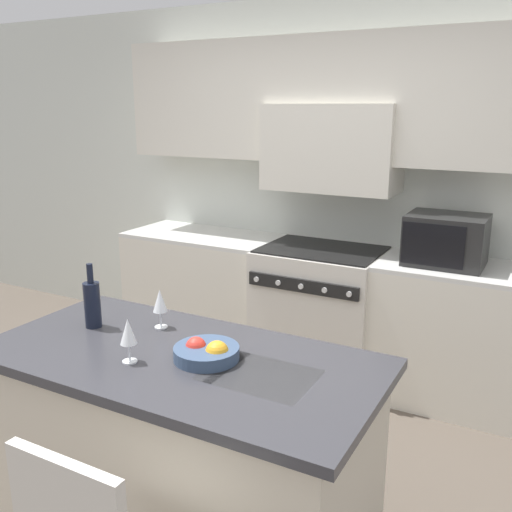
{
  "coord_description": "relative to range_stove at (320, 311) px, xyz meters",
  "views": [
    {
      "loc": [
        1.46,
        -1.96,
        1.94
      ],
      "look_at": [
        0.05,
        0.65,
        1.15
      ],
      "focal_mm": 40.0,
      "sensor_mm": 36.0,
      "label": 1
    }
  ],
  "objects": [
    {
      "name": "back_cabinetry",
      "position": [
        0.0,
        0.27,
        1.11
      ],
      "size": [
        10.0,
        0.46,
        2.7
      ],
      "color": "silver",
      "rests_on": "ground_plane"
    },
    {
      "name": "wine_glass_far",
      "position": [
        -0.16,
        -1.65,
        0.56
      ],
      "size": [
        0.07,
        0.07,
        0.19
      ],
      "color": "white",
      "rests_on": "kitchen_island"
    },
    {
      "name": "ground_plane",
      "position": [
        0.0,
        -1.73,
        -0.48
      ],
      "size": [
        10.0,
        10.0,
        0.0
      ],
      "primitive_type": "plane",
      "color": "brown"
    },
    {
      "name": "wine_bottle",
      "position": [
        -0.46,
        -1.79,
        0.55
      ],
      "size": [
        0.08,
        0.08,
        0.32
      ],
      "color": "black",
      "rests_on": "kitchen_island"
    },
    {
      "name": "microwave",
      "position": [
        0.84,
        0.02,
        0.63
      ],
      "size": [
        0.49,
        0.39,
        0.32
      ],
      "color": "black",
      "rests_on": "back_counter"
    },
    {
      "name": "range_stove",
      "position": [
        0.0,
        0.0,
        0.0
      ],
      "size": [
        0.87,
        0.7,
        0.95
      ],
      "color": "beige",
      "rests_on": "ground_plane"
    },
    {
      "name": "kitchen_island",
      "position": [
        0.1,
        -1.86,
        -0.02
      ],
      "size": [
        1.75,
        0.87,
        0.9
      ],
      "color": "beige",
      "rests_on": "ground_plane"
    },
    {
      "name": "fruit_bowl",
      "position": [
        0.23,
        -1.84,
        0.46
      ],
      "size": [
        0.28,
        0.28,
        0.1
      ],
      "color": "#384C6B",
      "rests_on": "kitchen_island"
    },
    {
      "name": "back_counter",
      "position": [
        -0.0,
        0.02,
        -0.0
      ],
      "size": [
        3.27,
        0.62,
        0.94
      ],
      "color": "silver",
      "rests_on": "ground_plane"
    },
    {
      "name": "wine_glass_near",
      "position": [
        -0.04,
        -2.01,
        0.56
      ],
      "size": [
        0.07,
        0.07,
        0.19
      ],
      "color": "white",
      "rests_on": "kitchen_island"
    }
  ]
}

